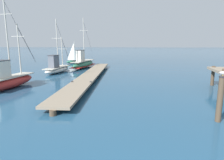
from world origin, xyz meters
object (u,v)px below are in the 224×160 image
Objects in this scene: mooring_piling at (220,98)px; perched_seagull at (223,73)px; fishing_boat_2 at (83,63)px; fishing_boat_0 at (8,80)px; distant_sailboat at (74,53)px; fishing_boat_1 at (57,68)px.

perched_seagull is at bearing 153.57° from mooring_piling.
perched_seagull is (11.59, -19.44, 1.59)m from fishing_boat_2.
fishing_boat_2 is (2.63, 14.13, 0.01)m from fishing_boat_0.
perched_seagull is at bearing -59.20° from fishing_boat_2.
mooring_piling is at bearing -60.03° from distant_sailboat.
fishing_boat_0 reaches higher than fishing_boat_1.
mooring_piling is 6.11× the size of perched_seagull.
fishing_boat_2 is at bearing 79.47° from fishing_boat_0.
mooring_piling is (14.22, -5.31, 0.39)m from fishing_boat_0.
fishing_boat_0 reaches higher than distant_sailboat.
fishing_boat_1 is 5.66m from fishing_boat_2.
fishing_boat_0 is 15.18m from mooring_piling.
fishing_boat_1 is (0.58, 8.85, -0.09)m from fishing_boat_0.
distant_sailboat is at bearing 97.37° from fishing_boat_1.
fishing_boat_0 is 14.37m from fishing_boat_2.
fishing_boat_1 is 18.49× the size of perched_seagull.
distant_sailboat reaches higher than mooring_piling.
fishing_boat_0 is at bearing -100.53° from fishing_boat_2.
fishing_boat_0 is 0.99× the size of fishing_boat_2.
fishing_boat_0 reaches higher than mooring_piling.
distant_sailboat is at bearing 119.97° from mooring_piling.
perched_seagull is at bearing -20.48° from fishing_boat_0.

